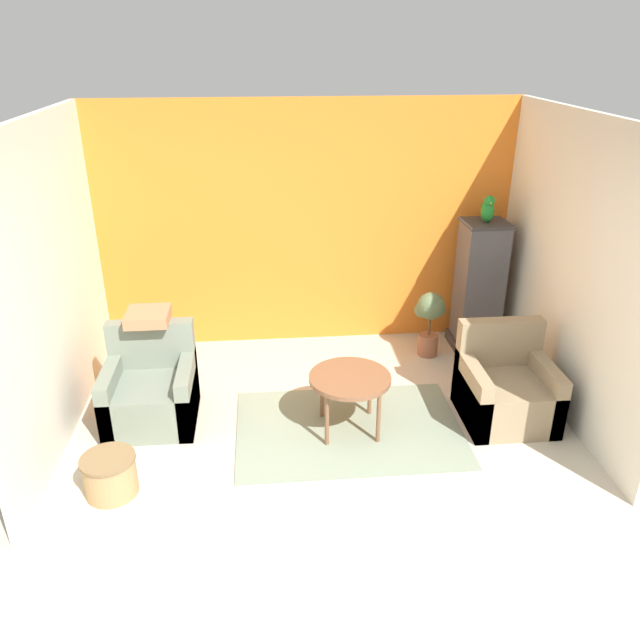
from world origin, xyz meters
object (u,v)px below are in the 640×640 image
object	(u,v)px
wicker_basket	(110,474)
armchair_left	(151,392)
armchair_right	(505,390)
birdcage	(479,288)
coffee_table	(350,381)
parrot	(488,210)
potted_plant	(430,316)

from	to	relation	value
wicker_basket	armchair_left	bearing A→B (deg)	80.24
armchair_right	birdcage	size ratio (longest dim) A/B	0.60
birdcage	armchair_left	bearing A→B (deg)	-160.81
wicker_basket	birdcage	bearing A→B (deg)	31.49
coffee_table	birdcage	distance (m)	2.17
parrot	coffee_table	bearing A→B (deg)	-137.07
armchair_left	wicker_basket	xyz separation A→B (m)	(-0.17, -0.98, -0.10)
coffee_table	armchair_right	distance (m)	1.42
armchair_left	parrot	world-z (taller)	parrot
wicker_basket	coffee_table	bearing A→B (deg)	19.14
parrot	armchair_right	bearing A→B (deg)	-97.21
armchair_left	parrot	size ratio (longest dim) A/B	3.00
coffee_table	wicker_basket	xyz separation A→B (m)	(-1.89, -0.65, -0.31)
wicker_basket	armchair_right	bearing A→B (deg)	12.37
armchair_right	birdcage	world-z (taller)	birdcage
birdcage	potted_plant	distance (m)	0.63
armchair_left	coffee_table	bearing A→B (deg)	-10.63
coffee_table	armchair_right	world-z (taller)	armchair_right
coffee_table	parrot	size ratio (longest dim) A/B	2.48
armchair_left	potted_plant	xyz separation A→B (m)	(2.75, 0.99, 0.17)
coffee_table	armchair_left	world-z (taller)	armchair_left
potted_plant	parrot	bearing A→B (deg)	15.85
armchair_right	parrot	world-z (taller)	parrot
armchair_right	birdcage	bearing A→B (deg)	82.78
birdcage	wicker_basket	world-z (taller)	birdcage
armchair_left	wicker_basket	bearing A→B (deg)	-99.76
armchair_left	birdcage	distance (m)	3.52
armchair_right	armchair_left	bearing A→B (deg)	175.35
birdcage	armchair_right	bearing A→B (deg)	-97.22
armchair_right	parrot	xyz separation A→B (m)	(0.18, 1.41, 1.26)
birdcage	parrot	bearing A→B (deg)	90.00
armchair_left	armchair_right	world-z (taller)	same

